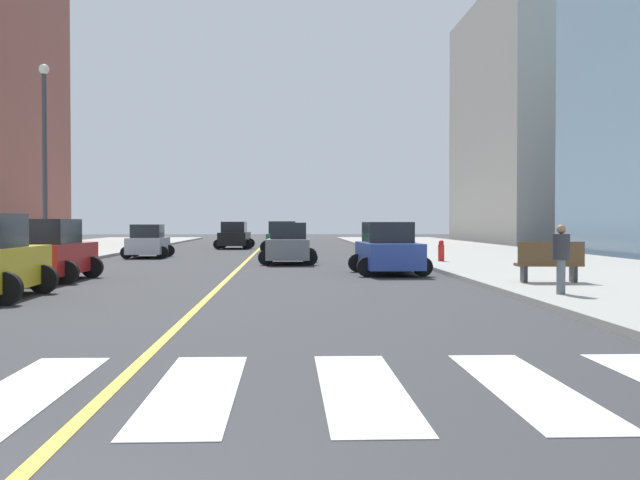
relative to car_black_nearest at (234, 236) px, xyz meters
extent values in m
cube|color=#9E9B93|center=(13.89, -28.36, -0.77)|extent=(10.00, 120.00, 0.15)
cube|color=silver|center=(0.79, -44.36, -0.84)|extent=(0.90, 4.00, 0.01)
cube|color=silver|center=(2.59, -44.36, -0.84)|extent=(0.90, 4.00, 0.01)
cube|color=silver|center=(4.39, -44.36, -0.84)|extent=(0.90, 4.00, 0.01)
cube|color=silver|center=(6.19, -44.36, -0.84)|extent=(0.90, 4.00, 0.01)
cube|color=yellow|center=(1.69, -8.36, -0.84)|extent=(0.16, 80.00, 0.01)
cube|color=#9E9B93|center=(29.36, 15.89, 9.86)|extent=(18.00, 24.00, 21.42)
cube|color=black|center=(0.00, 0.06, -0.18)|extent=(1.99, 4.13, 0.87)
cube|color=#1E2328|center=(-0.01, -0.18, 0.60)|extent=(1.62, 2.09, 0.74)
cylinder|color=black|center=(0.99, 1.28, -0.52)|extent=(0.67, 0.24, 0.66)
cylinder|color=black|center=(-0.89, 1.35, -0.52)|extent=(0.67, 0.24, 0.66)
cylinder|color=black|center=(0.89, -1.23, -0.52)|extent=(0.67, 0.24, 0.66)
cylinder|color=black|center=(-0.98, -1.16, -0.52)|extent=(0.67, 0.24, 0.66)
cube|color=#2D479E|center=(7.06, -25.94, -0.19)|extent=(1.97, 4.09, 0.86)
cube|color=#1E2328|center=(7.05, -25.70, 0.59)|extent=(1.61, 2.07, 0.73)
cylinder|color=black|center=(6.17, -27.23, -0.52)|extent=(0.66, 0.23, 0.65)
cylinder|color=black|center=(8.03, -27.16, -0.52)|extent=(0.66, 0.23, 0.65)
cylinder|color=black|center=(6.08, -24.73, -0.52)|extent=(0.66, 0.23, 0.65)
cylinder|color=black|center=(7.94, -24.66, -0.52)|extent=(0.66, 0.23, 0.65)
cube|color=red|center=(-3.74, -28.57, -0.16)|extent=(2.04, 4.29, 0.91)
cube|color=#1E2328|center=(-3.75, -28.82, 0.66)|extent=(1.68, 2.17, 0.77)
cylinder|color=black|center=(-2.72, -27.28, -0.51)|extent=(0.69, 0.24, 0.69)
cylinder|color=black|center=(-4.68, -27.22, -0.51)|extent=(0.69, 0.24, 0.69)
cylinder|color=black|center=(-2.80, -29.91, -0.51)|extent=(0.69, 0.24, 0.69)
cube|color=#236B42|center=(3.23, -6.13, -0.18)|extent=(1.93, 4.14, 0.88)
cube|color=#1E2328|center=(3.23, -5.88, 0.62)|extent=(1.60, 2.08, 0.74)
cylinder|color=black|center=(2.30, -7.42, -0.52)|extent=(0.67, 0.23, 0.67)
cylinder|color=black|center=(4.20, -7.39, -0.52)|extent=(0.67, 0.23, 0.67)
cylinder|color=black|center=(2.26, -4.86, -0.52)|extent=(0.67, 0.23, 0.67)
cylinder|color=black|center=(4.16, -4.83, -0.52)|extent=(0.67, 0.23, 0.67)
cube|color=slate|center=(3.62, -19.11, -0.20)|extent=(1.89, 4.01, 0.85)
cube|color=#1E2328|center=(3.63, -18.88, 0.57)|extent=(1.56, 2.02, 0.72)
cylinder|color=black|center=(2.68, -20.32, -0.53)|extent=(0.65, 0.22, 0.64)
cylinder|color=black|center=(4.51, -20.36, -0.53)|extent=(0.65, 0.22, 0.64)
cylinder|color=black|center=(2.73, -17.86, -0.53)|extent=(0.65, 0.22, 0.64)
cylinder|color=black|center=(4.57, -17.90, -0.53)|extent=(0.65, 0.22, 0.64)
cube|color=#B7B7BC|center=(-3.46, -12.98, -0.23)|extent=(1.75, 3.77, 0.80)
cube|color=#1E2328|center=(-3.45, -13.20, 0.49)|extent=(1.46, 1.90, 0.68)
cylinder|color=black|center=(-2.61, -11.80, -0.55)|extent=(0.61, 0.20, 0.61)
cylinder|color=black|center=(-4.34, -11.83, -0.55)|extent=(0.61, 0.20, 0.61)
cylinder|color=black|center=(-2.57, -14.13, -0.55)|extent=(0.61, 0.20, 0.61)
cylinder|color=black|center=(-4.31, -14.15, -0.55)|extent=(0.61, 0.20, 0.61)
cylinder|color=black|center=(-2.56, -32.87, -0.49)|extent=(0.73, 0.25, 0.72)
cylinder|color=black|center=(-2.51, -35.64, -0.49)|extent=(0.73, 0.25, 0.72)
cube|color=brown|center=(10.75, -31.59, -0.22)|extent=(1.83, 0.68, 0.08)
cube|color=brown|center=(10.73, -31.83, 0.12)|extent=(1.80, 0.18, 0.60)
cube|color=#2D2D33|center=(10.07, -31.55, -0.48)|extent=(0.13, 0.48, 0.44)
cube|color=#2D2D33|center=(11.42, -31.63, -0.48)|extent=(0.13, 0.48, 0.44)
cylinder|color=slate|center=(9.89, -35.01, -0.30)|extent=(0.18, 0.18, 0.79)
cylinder|color=slate|center=(9.82, -35.16, -0.30)|extent=(0.18, 0.18, 0.79)
cylinder|color=#2D2D33|center=(9.85, -35.08, 0.39)|extent=(0.39, 0.39, 0.59)
sphere|color=#936B4C|center=(9.85, -35.08, 0.79)|extent=(0.21, 0.21, 0.21)
cylinder|color=red|center=(10.05, -20.10, -0.35)|extent=(0.26, 0.26, 0.70)
sphere|color=red|center=(10.05, -20.10, 0.08)|extent=(0.22, 0.22, 0.22)
cylinder|color=#38383D|center=(-6.78, -18.89, 3.30)|extent=(0.20, 0.20, 8.00)
sphere|color=silver|center=(-6.78, -18.89, 7.45)|extent=(0.44, 0.44, 0.44)
camera|label=1|loc=(3.58, -52.75, 0.96)|focal=43.92mm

